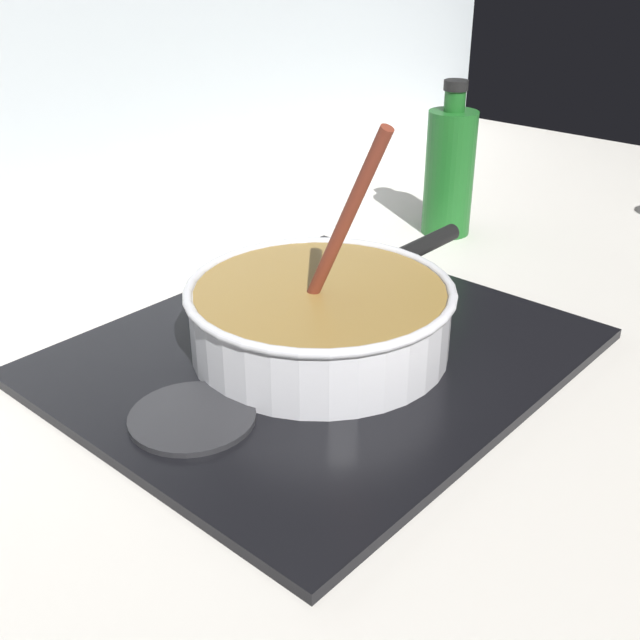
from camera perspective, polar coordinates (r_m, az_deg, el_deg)
ground at (r=0.82m, az=11.93°, el=-8.84°), size 2.40×1.60×0.04m
backsplash_wall at (r=1.26m, az=-20.68°, el=17.33°), size 2.40×0.02×0.55m
hob_plate at (r=0.90m, az=0.00°, el=-2.50°), size 0.56×0.48×0.01m
burner_ring at (r=0.90m, az=0.00°, el=-1.94°), size 0.19×0.19×0.01m
spare_burner at (r=0.79m, az=-9.29°, el=-7.00°), size 0.13×0.13×0.01m
cooking_pan at (r=0.88m, az=0.05°, el=0.32°), size 0.42×0.30×0.27m
oil_bottle at (r=1.27m, az=9.42°, el=10.71°), size 0.08×0.08×0.24m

